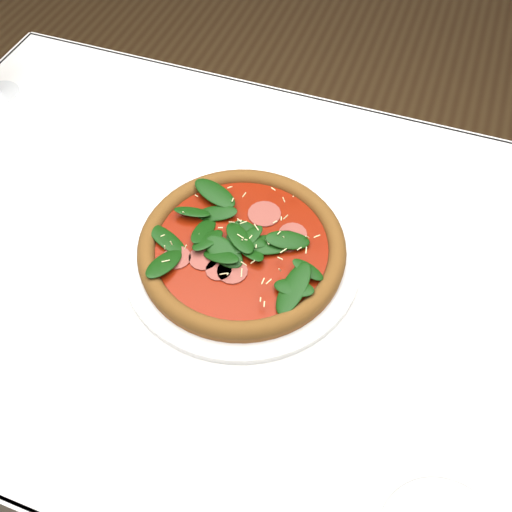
% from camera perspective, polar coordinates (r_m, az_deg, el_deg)
% --- Properties ---
extents(ground, '(6.00, 6.00, 0.00)m').
position_cam_1_polar(ground, '(1.51, -1.69, -17.21)').
color(ground, brown).
rests_on(ground, ground).
extents(dining_table, '(1.21, 0.81, 0.75)m').
position_cam_1_polar(dining_table, '(0.92, -2.65, -3.89)').
color(dining_table, white).
rests_on(dining_table, ground).
extents(plate, '(0.35, 0.35, 0.01)m').
position_cam_1_polar(plate, '(0.84, -1.40, 0.25)').
color(plate, silver).
rests_on(plate, dining_table).
extents(pizza, '(0.39, 0.39, 0.04)m').
position_cam_1_polar(pizza, '(0.82, -1.43, 1.08)').
color(pizza, brown).
rests_on(pizza, plate).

